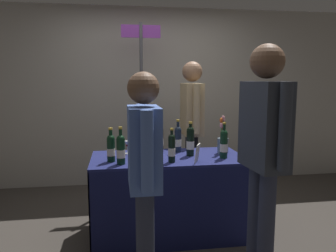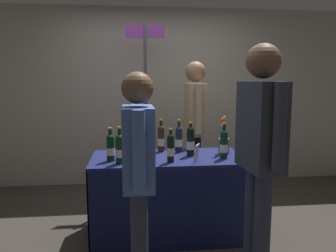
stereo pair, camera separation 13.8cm
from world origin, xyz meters
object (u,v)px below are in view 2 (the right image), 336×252
Objects in this scene: featured_wine_bottle at (147,141)px; taster_foreground_right at (138,166)px; wine_glass_near_vendor at (128,144)px; display_bottle_0 at (142,149)px; tasting_table at (168,181)px; vendor_presenter at (195,120)px; booth_signpost at (146,93)px; flower_vase at (224,143)px.

taster_foreground_right is (-0.10, -0.98, 0.01)m from featured_wine_bottle.
featured_wine_bottle is 2.53× the size of wine_glass_near_vendor.
display_bottle_0 reaches higher than wine_glass_near_vendor.
featured_wine_bottle is at bearing 153.95° from tasting_table.
tasting_table is at bearing 42.96° from display_bottle_0.
vendor_presenter reaches higher than display_bottle_0.
booth_signpost is at bearing 97.57° from tasting_table.
featured_wine_bottle is 1.05× the size of display_bottle_0.
featured_wine_bottle is 0.19× the size of vendor_presenter.
flower_vase is 0.24× the size of taster_foreground_right.
display_bottle_0 is at bearing -3.73° from taster_foreground_right.
booth_signpost is (0.22, 1.02, 0.47)m from wine_glass_near_vendor.
flower_vase is at bearing 13.31° from vendor_presenter.
booth_signpost is at bearing -127.45° from vendor_presenter.
taster_foreground_right is (-0.30, -0.89, 0.40)m from tasting_table.
display_bottle_0 is at bearing -159.71° from flower_vase.
vendor_presenter reaches higher than tasting_table.
flower_vase reaches higher than tasting_table.
flower_vase is (0.77, -0.03, -0.03)m from featured_wine_bottle.
booth_signpost reaches higher than flower_vase.
featured_wine_bottle is 0.15× the size of booth_signpost.
tasting_table is 1.02m from taster_foreground_right.
vendor_presenter reaches higher than flower_vase.
flower_vase is (0.83, 0.31, -0.01)m from display_bottle_0.
taster_foreground_right reaches higher than flower_vase.
featured_wine_bottle reaches higher than tasting_table.
featured_wine_bottle is 0.86× the size of flower_vase.
flower_vase is (0.57, 0.06, 0.36)m from tasting_table.
wine_glass_near_vendor is (-0.12, 0.43, -0.03)m from display_bottle_0.
wine_glass_near_vendor reaches higher than tasting_table.
wine_glass_near_vendor is (-0.38, 0.19, 0.34)m from tasting_table.
display_bottle_0 is 2.40× the size of wine_glass_near_vendor.
featured_wine_bottle is at bearing 177.53° from flower_vase.
wine_glass_near_vendor is at bearing 172.41° from flower_vase.
taster_foreground_right is 0.71× the size of booth_signpost.
featured_wine_bottle is 0.21m from wine_glass_near_vendor.
flower_vase is 1.43m from booth_signpost.
featured_wine_bottle is 0.35m from display_bottle_0.
vendor_presenter reaches higher than taster_foreground_right.
taster_foreground_right is 2.14m from booth_signpost.
tasting_table is 0.93× the size of taster_foreground_right.
flower_vase reaches higher than display_bottle_0.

